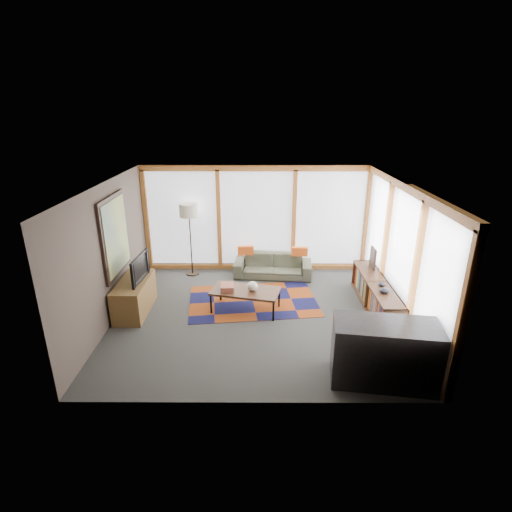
{
  "coord_description": "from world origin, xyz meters",
  "views": [
    {
      "loc": [
        0.03,
        -6.99,
        3.88
      ],
      "look_at": [
        0.0,
        0.4,
        1.1
      ],
      "focal_mm": 28.0,
      "sensor_mm": 36.0,
      "label": 1
    }
  ],
  "objects_px": {
    "coffee_table": "(246,300)",
    "television": "(136,268)",
    "floor_lamp": "(191,240)",
    "tv_console": "(135,296)",
    "sofa": "(273,266)",
    "bookshelf": "(376,295)",
    "bar_counter": "(384,353)"
  },
  "relations": [
    {
      "from": "floor_lamp",
      "to": "coffee_table",
      "type": "relative_size",
      "value": 1.32
    },
    {
      "from": "sofa",
      "to": "bookshelf",
      "type": "height_order",
      "value": "bookshelf"
    },
    {
      "from": "sofa",
      "to": "bookshelf",
      "type": "relative_size",
      "value": 0.78
    },
    {
      "from": "tv_console",
      "to": "floor_lamp",
      "type": "bearing_deg",
      "value": 65.93
    },
    {
      "from": "coffee_table",
      "to": "television",
      "type": "bearing_deg",
      "value": 179.9
    },
    {
      "from": "floor_lamp",
      "to": "coffee_table",
      "type": "xyz_separation_m",
      "value": [
        1.37,
        -1.86,
        -0.66
      ]
    },
    {
      "from": "floor_lamp",
      "to": "bar_counter",
      "type": "xyz_separation_m",
      "value": [
        3.48,
        -4.06,
        -0.41
      ]
    },
    {
      "from": "sofa",
      "to": "coffee_table",
      "type": "xyz_separation_m",
      "value": [
        -0.61,
        -1.75,
        -0.05
      ]
    },
    {
      "from": "floor_lamp",
      "to": "bookshelf",
      "type": "bearing_deg",
      "value": -23.93
    },
    {
      "from": "coffee_table",
      "to": "television",
      "type": "height_order",
      "value": "television"
    },
    {
      "from": "coffee_table",
      "to": "tv_console",
      "type": "distance_m",
      "value": 2.22
    },
    {
      "from": "television",
      "to": "sofa",
      "type": "bearing_deg",
      "value": -53.32
    },
    {
      "from": "sofa",
      "to": "coffee_table",
      "type": "relative_size",
      "value": 1.38
    },
    {
      "from": "bar_counter",
      "to": "floor_lamp",
      "type": "bearing_deg",
      "value": 138.73
    },
    {
      "from": "bookshelf",
      "to": "tv_console",
      "type": "distance_m",
      "value": 4.86
    },
    {
      "from": "sofa",
      "to": "floor_lamp",
      "type": "bearing_deg",
      "value": -178.17
    },
    {
      "from": "floor_lamp",
      "to": "tv_console",
      "type": "bearing_deg",
      "value": -114.07
    },
    {
      "from": "sofa",
      "to": "tv_console",
      "type": "xyz_separation_m",
      "value": [
        -2.83,
        -1.79,
        0.06
      ]
    },
    {
      "from": "tv_console",
      "to": "television",
      "type": "xyz_separation_m",
      "value": [
        0.07,
        0.05,
        0.59
      ]
    },
    {
      "from": "television",
      "to": "bar_counter",
      "type": "bearing_deg",
      "value": -113.01
    },
    {
      "from": "floor_lamp",
      "to": "television",
      "type": "distance_m",
      "value": 2.01
    },
    {
      "from": "floor_lamp",
      "to": "tv_console",
      "type": "height_order",
      "value": "floor_lamp"
    },
    {
      "from": "sofa",
      "to": "bookshelf",
      "type": "distance_m",
      "value": 2.62
    },
    {
      "from": "bookshelf",
      "to": "television",
      "type": "distance_m",
      "value": 4.82
    },
    {
      "from": "floor_lamp",
      "to": "coffee_table",
      "type": "distance_m",
      "value": 2.4
    },
    {
      "from": "tv_console",
      "to": "television",
      "type": "height_order",
      "value": "television"
    },
    {
      "from": "bar_counter",
      "to": "bookshelf",
      "type": "bearing_deg",
      "value": 85.12
    },
    {
      "from": "bookshelf",
      "to": "television",
      "type": "relative_size",
      "value": 2.63
    },
    {
      "from": "bookshelf",
      "to": "television",
      "type": "bearing_deg",
      "value": -179.05
    },
    {
      "from": "floor_lamp",
      "to": "tv_console",
      "type": "xyz_separation_m",
      "value": [
        -0.85,
        -1.91,
        -0.56
      ]
    },
    {
      "from": "bookshelf",
      "to": "television",
      "type": "height_order",
      "value": "television"
    },
    {
      "from": "sofa",
      "to": "bookshelf",
      "type": "xyz_separation_m",
      "value": [
        2.03,
        -1.66,
        0.03
      ]
    }
  ]
}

